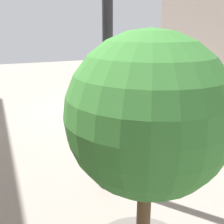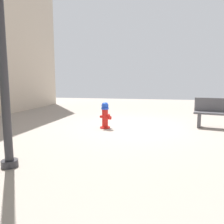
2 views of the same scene
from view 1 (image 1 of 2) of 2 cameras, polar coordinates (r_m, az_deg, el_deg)
The scene contains 4 objects.
ground_plane at distance 8.24m, azimuth -0.65°, elevation 1.09°, with size 23.40×23.40×0.00m, color gray.
fire_hydrant at distance 7.41m, azimuth -5.01°, elevation 2.45°, with size 0.39×0.41×0.84m.
bench_near at distance 9.74m, azimuth 14.33°, elevation 6.17°, with size 1.80×0.79×0.95m.
planter_tree at distance 2.02m, azimuth 7.22°, elevation -10.19°, with size 1.17×1.17×2.36m.
Camera 1 is at (3.08, 7.27, 2.37)m, focal length 42.95 mm.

